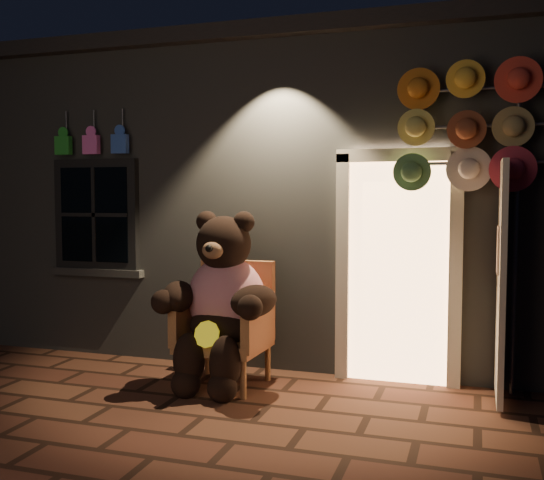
% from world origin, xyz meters
% --- Properties ---
extents(ground, '(60.00, 60.00, 0.00)m').
position_xyz_m(ground, '(0.00, 0.00, 0.00)').
color(ground, '#522F1F').
rests_on(ground, ground).
extents(shop_building, '(7.30, 5.95, 3.51)m').
position_xyz_m(shop_building, '(0.00, 3.99, 1.74)').
color(shop_building, slate).
rests_on(shop_building, ground).
extents(wicker_armchair, '(0.81, 0.74, 1.14)m').
position_xyz_m(wicker_armchair, '(-0.15, 0.92, 0.57)').
color(wicker_armchair, '#B37D45').
rests_on(wicker_armchair, ground).
extents(teddy_bear, '(1.18, 0.93, 1.63)m').
position_xyz_m(teddy_bear, '(-0.15, 0.77, 0.80)').
color(teddy_bear, '#B4132C').
rests_on(teddy_bear, ground).
extents(hat_rack, '(1.66, 0.22, 2.93)m').
position_xyz_m(hat_rack, '(2.09, 1.28, 2.37)').
color(hat_rack, '#59595E').
rests_on(hat_rack, ground).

